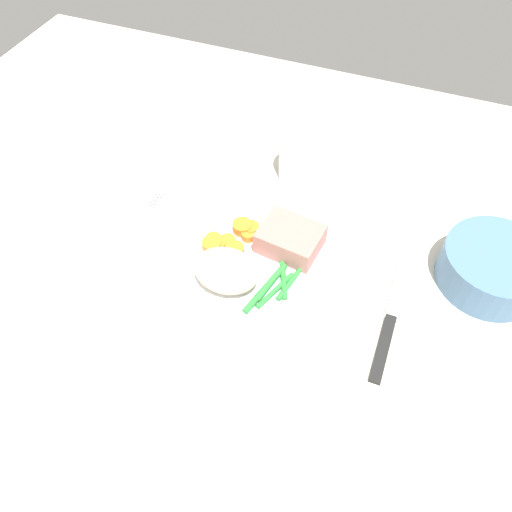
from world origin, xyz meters
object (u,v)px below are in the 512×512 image
object	(u,v)px
dinner_plate	(256,265)
knife	(392,312)
meat_portion	(290,239)
fork	(134,232)
water_glass	(303,158)
salad_bowl	(494,266)

from	to	relation	value
dinner_plate	knife	bearing A→B (deg)	-0.93
meat_portion	fork	size ratio (longest dim) A/B	0.45
meat_portion	water_glass	xyz separation A→B (cm)	(-3.12, 14.90, 0.29)
dinner_plate	fork	world-z (taller)	dinner_plate
meat_portion	knife	size ratio (longest dim) A/B	0.36
meat_portion	knife	world-z (taller)	meat_portion
dinner_plate	knife	distance (cm)	17.51
knife	water_glass	xyz separation A→B (cm)	(-17.44, 18.89, 3.26)
knife	salad_bowl	size ratio (longest dim) A/B	1.62
dinner_plate	water_glass	bearing A→B (deg)	89.83
dinner_plate	water_glass	size ratio (longest dim) A/B	2.89
dinner_plate	meat_portion	distance (cm)	5.43
meat_portion	salad_bowl	world-z (taller)	salad_bowl
fork	water_glass	bearing A→B (deg)	49.57
fork	knife	world-z (taller)	knife
water_glass	knife	bearing A→B (deg)	-47.29
fork	knife	distance (cm)	35.06
dinner_plate	salad_bowl	xyz separation A→B (cm)	(27.43, 8.75, 2.02)
water_glass	salad_bowl	size ratio (longest dim) A/B	0.64
water_glass	salad_bowl	world-z (taller)	water_glass
knife	salad_bowl	xyz separation A→B (cm)	(9.94, 9.04, 2.62)
meat_portion	dinner_plate	bearing A→B (deg)	-130.60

